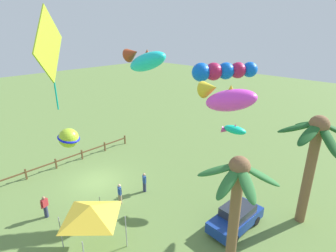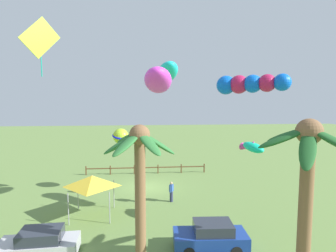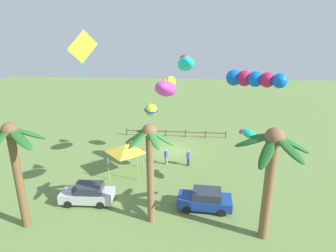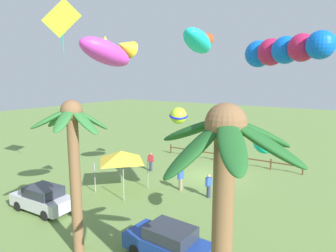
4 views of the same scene
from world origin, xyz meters
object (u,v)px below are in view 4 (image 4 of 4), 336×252
(kite_tube_3, at_px, (282,51))
(kite_ball_5, at_px, (178,116))
(spectator_1, at_px, (209,186))
(parked_car_1, at_px, (168,242))
(kite_fish_4, at_px, (109,51))
(kite_fish_1, at_px, (199,40))
(kite_fish_2, at_px, (262,144))
(spectator_2, at_px, (181,179))
(palm_tree_0, at_px, (225,174))
(festival_tent, at_px, (121,156))
(palm_tree_1, at_px, (73,145))
(parked_car_0, at_px, (43,199))
(spectator_0, at_px, (151,162))
(kite_diamond_0, at_px, (62,19))

(kite_tube_3, distance_m, kite_ball_5, 11.58)
(kite_ball_5, bearing_deg, spectator_1, 144.65)
(parked_car_1, distance_m, kite_fish_4, 8.73)
(kite_fish_1, distance_m, kite_ball_5, 7.46)
(kite_fish_2, height_order, kite_ball_5, kite_ball_5)
(spectator_2, bearing_deg, kite_fish_4, 96.12)
(palm_tree_0, bearing_deg, festival_tent, -35.51)
(kite_ball_5, bearing_deg, kite_fish_4, 104.57)
(palm_tree_1, xyz_separation_m, parked_car_0, (5.13, -1.73, -4.24))
(festival_tent, relative_size, kite_tube_3, 0.69)
(parked_car_0, height_order, kite_fish_2, kite_fish_2)
(spectator_0, relative_size, kite_fish_4, 0.51)
(palm_tree_0, height_order, kite_fish_4, kite_fish_4)
(spectator_0, bearing_deg, kite_tube_3, 153.60)
(kite_fish_2, bearing_deg, kite_ball_5, -40.84)
(palm_tree_0, xyz_separation_m, spectator_0, (11.52, -12.22, -4.47))
(palm_tree_0, height_order, kite_fish_1, kite_fish_1)
(palm_tree_0, relative_size, parked_car_0, 1.82)
(kite_diamond_0, height_order, kite_fish_2, kite_diamond_0)
(festival_tent, bearing_deg, spectator_2, -146.61)
(palm_tree_0, xyz_separation_m, kite_fish_1, (5.40, -8.78, 4.76))
(kite_fish_4, bearing_deg, kite_tube_3, -145.15)
(kite_diamond_0, relative_size, kite_fish_2, 1.74)
(kite_fish_2, bearing_deg, kite_diamond_0, 1.26)
(spectator_0, bearing_deg, festival_tent, 100.62)
(parked_car_0, height_order, kite_diamond_0, kite_diamond_0)
(kite_ball_5, bearing_deg, parked_car_1, 118.88)
(palm_tree_0, xyz_separation_m, spectator_1, (4.99, -9.76, -4.47))
(spectator_1, distance_m, kite_fish_4, 11.19)
(palm_tree_0, relative_size, kite_fish_4, 2.31)
(kite_tube_3, xyz_separation_m, kite_fish_4, (6.21, 4.33, -0.04))
(kite_fish_2, distance_m, kite_tube_3, 4.21)
(spectator_0, bearing_deg, kite_fish_2, 147.61)
(festival_tent, xyz_separation_m, kite_ball_5, (-1.56, -5.07, 2.40))
(festival_tent, bearing_deg, spectator_0, -79.38)
(kite_diamond_0, bearing_deg, kite_fish_1, -152.15)
(parked_car_0, height_order, kite_tube_3, kite_tube_3)
(kite_fish_4, bearing_deg, spectator_1, -100.55)
(palm_tree_1, xyz_separation_m, kite_diamond_0, (5.43, -4.05, 6.39))
(spectator_1, xyz_separation_m, kite_fish_4, (1.40, 7.50, 8.19))
(spectator_0, xyz_separation_m, kite_fish_1, (-6.12, 3.44, 9.23))
(parked_car_1, relative_size, kite_fish_2, 2.09)
(kite_fish_4, bearing_deg, palm_tree_0, 160.50)
(kite_tube_3, bearing_deg, spectator_0, -26.40)
(spectator_1, relative_size, kite_fish_4, 0.51)
(parked_car_0, distance_m, spectator_1, 10.34)
(palm_tree_0, distance_m, parked_car_0, 13.48)
(spectator_0, height_order, festival_tent, festival_tent)
(parked_car_0, relative_size, kite_fish_1, 1.17)
(kite_fish_1, height_order, kite_ball_5, kite_fish_1)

